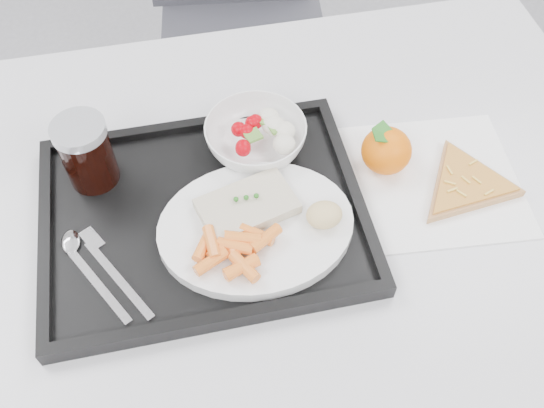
# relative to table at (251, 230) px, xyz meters

# --- Properties ---
(table) EXTENTS (1.20, 0.80, 0.75)m
(table) POSITION_rel_table_xyz_m (0.00, 0.00, 0.00)
(table) COLOR #ABABAE
(table) RESTS_ON ground
(chair) EXTENTS (0.47, 0.47, 0.93)m
(chair) POSITION_rel_table_xyz_m (0.11, 0.77, -0.15)
(chair) COLOR #34343B
(chair) RESTS_ON ground
(tray) EXTENTS (0.45, 0.35, 0.03)m
(tray) POSITION_rel_table_xyz_m (-0.07, -0.01, 0.08)
(tray) COLOR black
(tray) RESTS_ON table
(dinner_plate) EXTENTS (0.27, 0.27, 0.02)m
(dinner_plate) POSITION_rel_table_xyz_m (-0.00, -0.06, 0.09)
(dinner_plate) COLOR white
(dinner_plate) RESTS_ON tray
(fish_fillet) EXTENTS (0.15, 0.11, 0.02)m
(fish_fillet) POSITION_rel_table_xyz_m (-0.01, -0.03, 0.11)
(fish_fillet) COLOR beige
(fish_fillet) RESTS_ON dinner_plate
(bread_roll) EXTENTS (0.06, 0.05, 0.03)m
(bread_roll) POSITION_rel_table_xyz_m (0.09, -0.07, 0.12)
(bread_roll) COLOR #D8BB87
(bread_roll) RESTS_ON dinner_plate
(salad_bowl) EXTENTS (0.15, 0.15, 0.05)m
(salad_bowl) POSITION_rel_table_xyz_m (0.03, 0.09, 0.11)
(salad_bowl) COLOR white
(salad_bowl) RESTS_ON tray
(cola_glass) EXTENTS (0.08, 0.08, 0.11)m
(cola_glass) POSITION_rel_table_xyz_m (-0.21, 0.09, 0.14)
(cola_glass) COLOR black
(cola_glass) RESTS_ON tray
(cutlery) EXTENTS (0.12, 0.16, 0.01)m
(cutlery) POSITION_rel_table_xyz_m (-0.22, -0.06, 0.08)
(cutlery) COLOR silver
(cutlery) RESTS_ON tray
(napkin) EXTENTS (0.27, 0.26, 0.00)m
(napkin) POSITION_rel_table_xyz_m (0.28, -0.01, 0.07)
(napkin) COLOR white
(napkin) RESTS_ON table
(tangerine) EXTENTS (0.08, 0.08, 0.07)m
(tangerine) POSITION_rel_table_xyz_m (0.21, 0.03, 0.10)
(tangerine) COLOR #FC600F
(tangerine) RESTS_ON napkin
(pizza_slice) EXTENTS (0.26, 0.26, 0.02)m
(pizza_slice) POSITION_rel_table_xyz_m (0.32, -0.04, 0.08)
(pizza_slice) COLOR tan
(pizza_slice) RESTS_ON napkin
(carrot_pile) EXTENTS (0.12, 0.09, 0.02)m
(carrot_pile) POSITION_rel_table_xyz_m (-0.04, -0.10, 0.11)
(carrot_pile) COLOR orange
(carrot_pile) RESTS_ON dinner_plate
(salad_contents) EXTENTS (0.09, 0.09, 0.03)m
(salad_contents) POSITION_rel_table_xyz_m (0.05, 0.09, 0.12)
(salad_contents) COLOR #AB0009
(salad_contents) RESTS_ON salad_bowl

